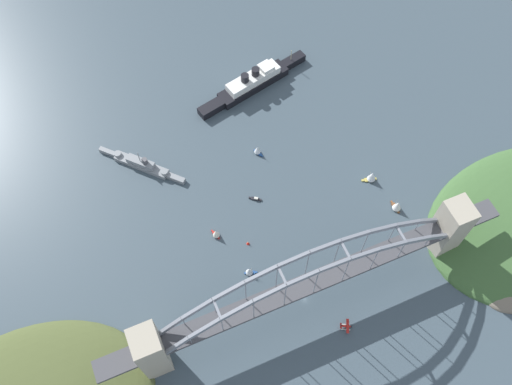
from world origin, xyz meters
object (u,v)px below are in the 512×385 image
(small_boat_1, at_px, (216,233))
(small_boat_5, at_px, (249,271))
(small_boat_2, at_px, (255,199))
(harbor_arch_bridge, at_px, (309,284))
(ocean_liner, at_px, (253,82))
(small_boat_3, at_px, (372,176))
(channel_marker_buoy, at_px, (248,243))
(seaplane_taxiing_near_bridge, at_px, (346,326))
(small_boat_0, at_px, (397,205))
(naval_cruiser, at_px, (142,164))
(small_boat_4, at_px, (258,150))

(small_boat_1, relative_size, small_boat_5, 1.03)
(small_boat_2, bearing_deg, harbor_arch_bridge, -89.47)
(ocean_liner, height_order, small_boat_1, ocean_liner)
(small_boat_3, bearing_deg, ocean_liner, 111.84)
(harbor_arch_bridge, distance_m, ocean_liner, 176.54)
(small_boat_5, xyz_separation_m, channel_marker_buoy, (7.14, 19.34, -2.69))
(seaplane_taxiing_near_bridge, xyz_separation_m, channel_marker_buoy, (-33.95, 75.48, -0.80))
(harbor_arch_bridge, bearing_deg, small_boat_5, 130.35)
(ocean_liner, distance_m, small_boat_1, 130.01)
(small_boat_0, relative_size, small_boat_1, 1.23)
(small_boat_5, bearing_deg, ocean_liner, 66.27)
(harbor_arch_bridge, distance_m, small_boat_2, 83.15)
(harbor_arch_bridge, xyz_separation_m, small_boat_1, (-35.82, 63.25, -23.89))
(small_boat_1, bearing_deg, naval_cruiser, 112.15)
(naval_cruiser, height_order, small_boat_3, naval_cruiser)
(small_boat_3, bearing_deg, channel_marker_buoy, -173.33)
(ocean_liner, xyz_separation_m, small_boat_2, (-37.17, -92.74, -5.06))
(channel_marker_buoy, bearing_deg, seaplane_taxiing_near_bridge, -65.78)
(small_boat_0, xyz_separation_m, small_boat_4, (-69.88, 79.52, -0.74))
(small_boat_1, distance_m, small_boat_3, 116.47)
(small_boat_5, bearing_deg, naval_cruiser, 110.60)
(seaplane_taxiing_near_bridge, height_order, small_boat_5, small_boat_5)
(harbor_arch_bridge, bearing_deg, naval_cruiser, 115.72)
(ocean_liner, relative_size, small_boat_5, 11.68)
(harbor_arch_bridge, relative_size, ocean_liner, 2.64)
(small_boat_0, xyz_separation_m, channel_marker_buoy, (-104.04, 15.60, -3.59))
(ocean_liner, relative_size, channel_marker_buoy, 35.70)
(small_boat_2, xyz_separation_m, channel_marker_buoy, (-17.74, -29.09, 0.30))
(ocean_liner, bearing_deg, small_boat_4, -109.71)
(small_boat_0, bearing_deg, naval_cruiser, 146.15)
(small_boat_3, xyz_separation_m, small_boat_5, (-106.23, -30.93, -1.13))
(small_boat_1, distance_m, small_boat_5, 34.65)
(seaplane_taxiing_near_bridge, bearing_deg, naval_cruiser, 116.57)
(small_boat_1, relative_size, channel_marker_buoy, 3.15)
(small_boat_5, bearing_deg, small_boat_2, 62.81)
(naval_cruiser, xyz_separation_m, small_boat_3, (145.60, -73.79, 1.78))
(naval_cruiser, relative_size, small_boat_5, 6.25)
(naval_cruiser, xyz_separation_m, small_boat_0, (150.55, -100.97, 1.54))
(ocean_liner, height_order, channel_marker_buoy, ocean_liner)
(naval_cruiser, distance_m, small_boat_1, 77.33)
(small_boat_4, bearing_deg, ocean_liner, 70.29)
(small_boat_4, bearing_deg, harbor_arch_bridge, -97.88)
(small_boat_0, bearing_deg, channel_marker_buoy, 171.47)
(channel_marker_buoy, bearing_deg, small_boat_2, 58.62)
(small_boat_2, height_order, channel_marker_buoy, channel_marker_buoy)
(ocean_liner, bearing_deg, small_boat_3, -68.16)
(seaplane_taxiing_near_bridge, bearing_deg, harbor_arch_bridge, 120.79)
(naval_cruiser, bearing_deg, small_boat_1, -67.85)
(small_boat_0, bearing_deg, small_boat_2, 152.62)
(naval_cruiser, bearing_deg, small_boat_5, -69.40)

